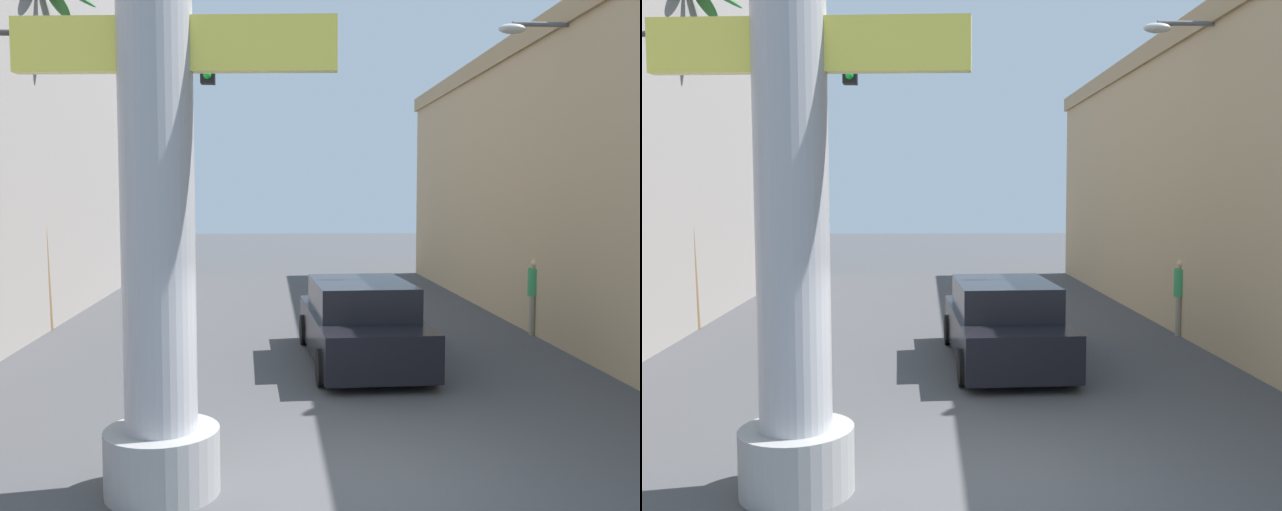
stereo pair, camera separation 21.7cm
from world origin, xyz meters
TOP-DOWN VIEW (x-y plane):
  - ground_plane at (0.00, 10.00)m, footprint 86.53×86.53m
  - neon_sign_pole at (-2.01, -0.01)m, footprint 3.69×1.23m
  - street_lamp at (5.83, 6.75)m, footprint 2.61×0.28m
  - traffic_light_mast at (-4.67, 4.84)m, footprint 5.20×0.32m
  - car_lead at (0.86, 5.87)m, footprint 2.20×4.93m
  - palm_tree_mid_left at (-6.17, 9.35)m, footprint 2.45×2.57m
  - pedestrian_mid_right at (5.18, 8.26)m, footprint 0.48×0.48m

SIDE VIEW (x-z plane):
  - ground_plane at x=0.00m, z-range 0.00..0.00m
  - car_lead at x=0.86m, z-range -0.04..1.52m
  - pedestrian_mid_right at x=5.18m, z-range 0.15..1.90m
  - street_lamp at x=5.83m, z-range 0.75..7.52m
  - traffic_light_mast at x=-4.67m, z-range 1.23..7.20m
  - neon_sign_pole at x=-2.01m, z-range -0.27..9.57m
  - palm_tree_mid_left at x=-6.17m, z-range 0.93..9.05m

